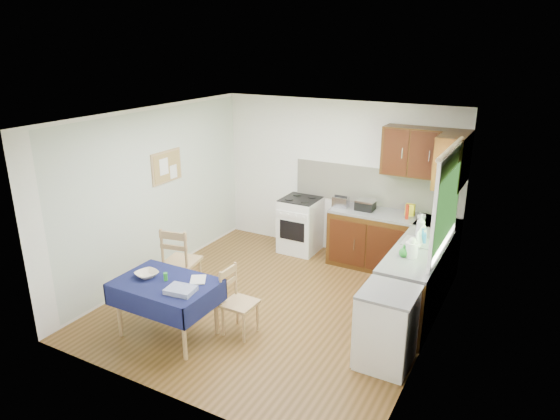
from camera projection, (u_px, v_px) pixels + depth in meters
The scene contains 33 objects.
floor at pixel (274, 304), 6.71m from camera, with size 4.20×4.20×0.00m, color #533816.
ceiling at pixel (273, 117), 5.90m from camera, with size 4.00×4.20×0.02m, color silver.
wall_back at pixel (337, 178), 8.05m from camera, with size 4.00×0.02×2.50m, color white.
wall_front at pixel (161, 284), 4.56m from camera, with size 4.00×0.02×2.50m, color white.
wall_left at pixel (153, 194), 7.21m from camera, with size 0.02×4.20×2.50m, color silver.
wall_right at pixel (434, 246), 5.40m from camera, with size 0.02×4.20×2.50m, color white.
base_cabinets at pixel (401, 261), 7.00m from camera, with size 1.90×2.30×0.86m.
worktop_back at pixel (394, 216), 7.45m from camera, with size 1.90×0.60×0.04m, color slate.
worktop_right at pixel (418, 251), 6.20m from camera, with size 0.60×1.70×0.04m, color slate.
worktop_corner at pixel (438, 223), 7.15m from camera, with size 0.60×0.60×0.04m, color slate.
splashback at pixel (375, 187), 7.76m from camera, with size 2.70×0.02×0.60m, color #F1E7CD.
upper_cabinets at pixel (432, 155), 6.92m from camera, with size 1.20×0.85×0.70m.
stove at pixel (300, 225), 8.28m from camera, with size 0.60×0.61×0.92m.
window at pixel (448, 194), 5.87m from camera, with size 0.04×1.48×1.26m.
fridge at pixel (387, 328), 5.34m from camera, with size 0.58×0.60×0.89m.
corkboard at pixel (167, 167), 7.34m from camera, with size 0.04×0.62×0.47m.
dining_table at pixel (166, 290), 5.82m from camera, with size 1.17×0.80×0.71m.
chair_far at pixel (180, 259), 6.82m from camera, with size 0.51×0.51×0.99m.
chair_near at pixel (237, 299), 5.93m from camera, with size 0.38×0.38×0.84m.
toaster at pixel (341, 202), 7.74m from camera, with size 0.24×0.15×0.19m.
sandwich_press at pixel (365, 205), 7.62m from camera, with size 0.28×0.24×0.16m.
sauce_bottle at pixel (407, 212), 7.21m from camera, with size 0.05×0.05×0.22m, color #B5230E.
yellow_packet at pixel (410, 210), 7.37m from camera, with size 0.13×0.09×0.17m, color yellow.
dish_rack at pixel (421, 242), 6.36m from camera, with size 0.45×0.34×0.21m.
kettle at pixel (412, 248), 5.94m from camera, with size 0.15×0.15×0.25m.
cup at pixel (421, 218), 7.16m from camera, with size 0.12×0.12×0.10m, color silver.
soap_bottle_a at pixel (421, 226), 6.55m from camera, with size 0.12×0.12×0.31m, color white.
soap_bottle_b at pixel (422, 236), 6.34m from camera, with size 0.09×0.09×0.21m, color blue.
soap_bottle_c at pixel (404, 251), 5.96m from camera, with size 0.12×0.12×0.15m, color #25892A.
plate_bowl at pixel (147, 274), 5.89m from camera, with size 0.26×0.26×0.06m, color beige.
book at pixel (190, 280), 5.80m from camera, with size 0.17×0.24×0.02m, color white.
spice_jar at pixel (166, 277), 5.80m from camera, with size 0.05×0.05×0.09m, color #268B2A.
tea_towel at pixel (181, 290), 5.53m from camera, with size 0.31×0.25×0.06m, color navy.
Camera 1 is at (2.92, -5.18, 3.36)m, focal length 32.00 mm.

